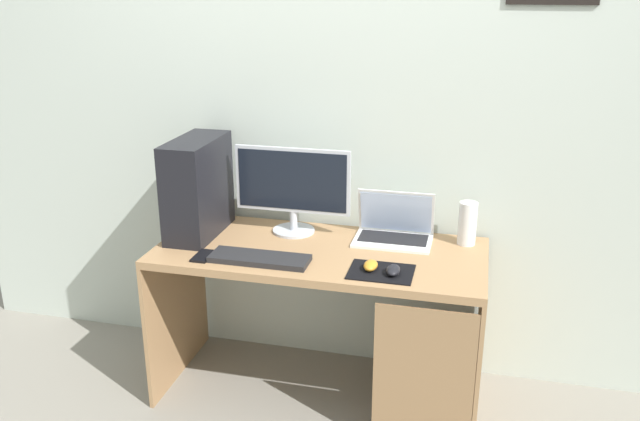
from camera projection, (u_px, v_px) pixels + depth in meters
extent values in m
plane|color=gray|center=(320.00, 390.00, 3.14)|extent=(8.00, 8.00, 0.00)
cube|color=beige|center=(339.00, 104.00, 3.04)|extent=(4.00, 0.04, 2.60)
cube|color=#A37A51|center=(320.00, 253.00, 2.90)|extent=(1.44, 0.64, 0.03)
cube|color=#A37A51|center=(177.00, 308.00, 3.18)|extent=(0.02, 0.64, 0.69)
cube|color=#A37A51|center=(479.00, 345.00, 2.86)|extent=(0.02, 0.64, 0.69)
cube|color=#96704B|center=(423.00, 371.00, 2.61)|extent=(0.40, 0.01, 0.55)
cube|color=black|center=(198.00, 187.00, 3.01)|extent=(0.18, 0.42, 0.45)
cylinder|color=#B7BCC6|center=(294.00, 230.00, 3.10)|extent=(0.20, 0.20, 0.01)
cylinder|color=#B7BCC6|center=(294.00, 220.00, 3.08)|extent=(0.04, 0.04, 0.09)
cube|color=#B7BCC6|center=(292.00, 180.00, 3.01)|extent=(0.54, 0.02, 0.30)
cube|color=black|center=(292.00, 181.00, 3.00)|extent=(0.51, 0.00, 0.27)
cube|color=white|center=(393.00, 241.00, 2.97)|extent=(0.35, 0.22, 0.01)
cube|color=black|center=(393.00, 238.00, 2.99)|extent=(0.31, 0.14, 0.00)
cube|color=white|center=(396.00, 212.00, 3.01)|extent=(0.35, 0.06, 0.21)
cube|color=#ADC1E5|center=(396.00, 213.00, 3.01)|extent=(0.32, 0.05, 0.19)
cylinder|color=white|center=(467.00, 223.00, 2.93)|extent=(0.08, 0.08, 0.19)
cube|color=#232326|center=(260.00, 258.00, 2.77)|extent=(0.42, 0.14, 0.02)
cube|color=black|center=(381.00, 272.00, 2.67)|extent=(0.26, 0.20, 0.00)
ellipsoid|color=orange|center=(371.00, 265.00, 2.68)|extent=(0.06, 0.10, 0.03)
ellipsoid|color=black|center=(393.00, 270.00, 2.64)|extent=(0.06, 0.10, 0.03)
cube|color=black|center=(203.00, 256.00, 2.82)|extent=(0.07, 0.13, 0.01)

